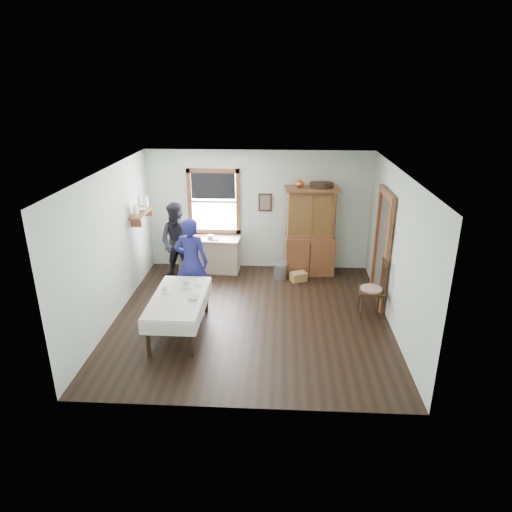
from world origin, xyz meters
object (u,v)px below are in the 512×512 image
at_px(china_hutch, 310,232).
at_px(wicker_basket, 298,277).
at_px(spindle_chair, 372,288).
at_px(pail, 281,271).
at_px(woman_blue, 192,265).
at_px(figure_dark, 179,245).
at_px(dining_table, 179,314).
at_px(work_counter, 210,254).

xyz_separation_m(china_hutch, wicker_basket, (-0.24, -0.46, -0.89)).
xyz_separation_m(spindle_chair, pail, (-1.67, 1.61, -0.38)).
relative_size(china_hutch, woman_blue, 1.21).
bearing_deg(spindle_chair, china_hutch, 123.19).
xyz_separation_m(spindle_chair, figure_dark, (-3.86, 1.39, 0.25)).
relative_size(china_hutch, dining_table, 1.15).
height_order(work_counter, spindle_chair, spindle_chair).
distance_m(spindle_chair, pail, 2.35).
xyz_separation_m(work_counter, figure_dark, (-0.57, -0.55, 0.40)).
relative_size(dining_table, wicker_basket, 5.17).
bearing_deg(figure_dark, spindle_chair, -10.49).
distance_m(spindle_chair, woman_blue, 3.39).
bearing_deg(figure_dark, china_hutch, 20.13).
height_order(dining_table, pail, dining_table).
xyz_separation_m(work_counter, dining_table, (-0.11, -2.74, -0.05)).
distance_m(china_hutch, wicker_basket, 1.03).
relative_size(dining_table, spindle_chair, 1.57).
distance_m(china_hutch, dining_table, 3.67).
height_order(pail, woman_blue, woman_blue).
bearing_deg(figure_dark, woman_blue, -57.24).
bearing_deg(woman_blue, figure_dark, -61.64).
distance_m(dining_table, figure_dark, 2.29).
bearing_deg(pail, woman_blue, -141.43).
distance_m(spindle_chair, figure_dark, 4.11).
relative_size(dining_table, pail, 5.22).
height_order(pail, wicker_basket, pail).
xyz_separation_m(pail, woman_blue, (-1.70, -1.36, 0.65)).
bearing_deg(woman_blue, dining_table, 93.10).
height_order(work_counter, dining_table, work_counter).
relative_size(work_counter, spindle_chair, 1.26).
distance_m(pail, woman_blue, 2.27).
height_order(china_hutch, dining_table, china_hutch).
bearing_deg(figure_dark, pail, 15.12).
bearing_deg(wicker_basket, figure_dark, -178.32).
bearing_deg(woman_blue, wicker_basket, -144.92).
bearing_deg(work_counter, wicker_basket, -9.57).
distance_m(work_counter, pail, 1.67).
distance_m(pail, wicker_basket, 0.42).
xyz_separation_m(dining_table, pail, (1.73, 2.42, -0.18)).
height_order(wicker_basket, woman_blue, woman_blue).
bearing_deg(pail, figure_dark, -174.23).
xyz_separation_m(china_hutch, woman_blue, (-2.33, -1.67, -0.17)).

